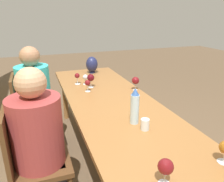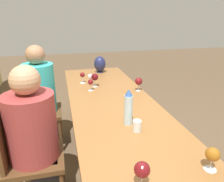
# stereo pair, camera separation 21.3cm
# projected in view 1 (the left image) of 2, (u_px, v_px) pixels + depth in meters

# --- Properties ---
(ground_plane) EXTENTS (14.00, 14.00, 0.00)m
(ground_plane) POSITION_uv_depth(u_px,v_px,m) (118.00, 171.00, 2.26)
(ground_plane) COLOR brown
(dining_table) EXTENTS (2.99, 0.82, 0.72)m
(dining_table) POSITION_uv_depth(u_px,v_px,m) (118.00, 114.00, 2.03)
(dining_table) COLOR #936033
(dining_table) RESTS_ON ground_plane
(water_bottle) EXTENTS (0.07, 0.07, 0.29)m
(water_bottle) POSITION_uv_depth(u_px,v_px,m) (135.00, 107.00, 1.68)
(water_bottle) COLOR silver
(water_bottle) RESTS_ON dining_table
(water_tumbler) EXTENTS (0.06, 0.06, 0.09)m
(water_tumbler) POSITION_uv_depth(u_px,v_px,m) (145.00, 124.00, 1.62)
(water_tumbler) COLOR silver
(water_tumbler) RESTS_ON dining_table
(vase) EXTENTS (0.17, 0.17, 0.23)m
(vase) POSITION_uv_depth(u_px,v_px,m) (92.00, 65.00, 3.11)
(vase) COLOR #1E234C
(vase) RESTS_ON dining_table
(wine_glass_2) EXTENTS (0.08, 0.08, 0.15)m
(wine_glass_2) POSITION_uv_depth(u_px,v_px,m) (166.00, 167.00, 1.08)
(wine_glass_2) COLOR silver
(wine_glass_2) RESTS_ON dining_table
(wine_glass_3) EXTENTS (0.06, 0.06, 0.13)m
(wine_glass_3) POSITION_uv_depth(u_px,v_px,m) (88.00, 83.00, 2.38)
(wine_glass_3) COLOR silver
(wine_glass_3) RESTS_ON dining_table
(wine_glass_4) EXTENTS (0.08, 0.08, 0.16)m
(wine_glass_4) POSITION_uv_depth(u_px,v_px,m) (91.00, 78.00, 2.51)
(wine_glass_4) COLOR silver
(wine_glass_4) RESTS_ON dining_table
(wine_glass_5) EXTENTS (0.07, 0.07, 0.14)m
(wine_glass_5) POSITION_uv_depth(u_px,v_px,m) (77.00, 76.00, 2.63)
(wine_glass_5) COLOR silver
(wine_glass_5) RESTS_ON dining_table
(wine_glass_6) EXTENTS (0.07, 0.07, 0.12)m
(wine_glass_6) POSITION_uv_depth(u_px,v_px,m) (85.00, 78.00, 2.63)
(wine_glass_6) COLOR silver
(wine_glass_6) RESTS_ON dining_table
(wine_glass_7) EXTENTS (0.08, 0.08, 0.15)m
(wine_glass_7) POSITION_uv_depth(u_px,v_px,m) (135.00, 81.00, 2.43)
(wine_glass_7) COLOR silver
(wine_glass_7) RESTS_ON dining_table
(chair_near) EXTENTS (0.44, 0.44, 0.93)m
(chair_near) POSITION_uv_depth(u_px,v_px,m) (31.00, 159.00, 1.65)
(chair_near) COLOR brown
(chair_near) RESTS_ON ground_plane
(chair_far) EXTENTS (0.44, 0.44, 0.93)m
(chair_far) POSITION_uv_depth(u_px,v_px,m) (30.00, 112.00, 2.42)
(chair_far) COLOR brown
(chair_far) RESTS_ON ground_plane
(person_near) EXTENTS (0.38, 0.38, 1.21)m
(person_near) POSITION_uv_depth(u_px,v_px,m) (41.00, 141.00, 1.63)
(person_near) COLOR #2D2D38
(person_near) RESTS_ON ground_plane
(person_far) EXTENTS (0.35, 0.35, 1.23)m
(person_far) POSITION_uv_depth(u_px,v_px,m) (37.00, 98.00, 2.40)
(person_far) COLOR #2D2D38
(person_far) RESTS_ON ground_plane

